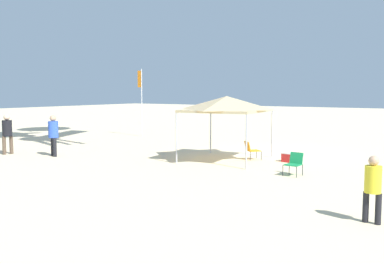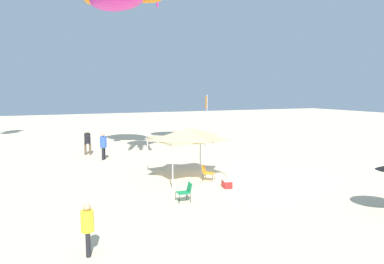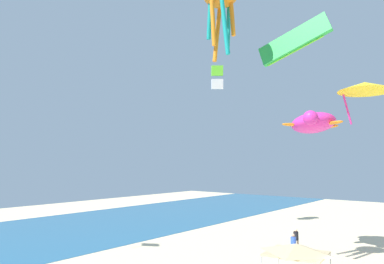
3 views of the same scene
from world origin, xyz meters
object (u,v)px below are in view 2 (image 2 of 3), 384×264
at_px(folding_chair_left_of_tent, 207,172).
at_px(cooler_box, 227,184).
at_px(banner_flag, 207,116).
at_px(person_watching_sky, 103,144).
at_px(canopy_tent, 188,134).
at_px(person_by_tent, 87,225).
at_px(folding_chair_near_cooler, 186,191).
at_px(person_kite_handler, 87,140).

relative_size(folding_chair_left_of_tent, cooler_box, 1.19).
xyz_separation_m(banner_flag, person_watching_sky, (-2.32, 9.21, -1.54)).
xyz_separation_m(canopy_tent, cooler_box, (-2.52, -1.03, -2.26)).
distance_m(person_watching_sky, person_by_tent, 14.85).
bearing_deg(cooler_box, person_watching_sky, 23.82).
height_order(folding_chair_left_of_tent, banner_flag, banner_flag).
bearing_deg(person_by_tent, folding_chair_near_cooler, 133.96).
relative_size(folding_chair_left_of_tent, banner_flag, 0.18).
height_order(canopy_tent, person_watching_sky, canopy_tent).
relative_size(banner_flag, person_by_tent, 2.83).
bearing_deg(person_kite_handler, person_by_tent, 94.92).
height_order(canopy_tent, person_by_tent, canopy_tent).
height_order(canopy_tent, person_kite_handler, canopy_tent).
bearing_deg(person_kite_handler, folding_chair_left_of_tent, 126.97).
height_order(folding_chair_left_of_tent, person_watching_sky, person_watching_sky).
height_order(canopy_tent, folding_chair_near_cooler, canopy_tent).
height_order(person_watching_sky, person_by_tent, person_watching_sky).
bearing_deg(folding_chair_left_of_tent, canopy_tent, 83.30).
bearing_deg(canopy_tent, person_watching_sky, 24.36).
relative_size(canopy_tent, person_kite_handler, 2.02).
relative_size(folding_chair_near_cooler, cooler_box, 1.19).
height_order(banner_flag, person_by_tent, banner_flag).
bearing_deg(person_watching_sky, person_by_tent, -167.64).
relative_size(canopy_tent, folding_chair_left_of_tent, 4.73).
bearing_deg(banner_flag, cooler_box, 158.17).
height_order(folding_chair_near_cooler, person_watching_sky, person_watching_sky).
distance_m(folding_chair_left_of_tent, cooler_box, 1.72).
height_order(canopy_tent, folding_chair_left_of_tent, canopy_tent).
distance_m(folding_chair_left_of_tent, person_kite_handler, 11.61).
distance_m(canopy_tent, folding_chair_left_of_tent, 2.28).
xyz_separation_m(folding_chair_near_cooler, cooler_box, (1.19, -2.73, -0.27)).
bearing_deg(folding_chair_near_cooler, banner_flag, 154.96).
relative_size(folding_chair_near_cooler, banner_flag, 0.18).
height_order(folding_chair_left_of_tent, person_kite_handler, person_kite_handler).
bearing_deg(folding_chair_left_of_tent, banner_flag, 15.42).
bearing_deg(folding_chair_left_of_tent, folding_chair_near_cooler, -178.88).
relative_size(folding_chair_near_cooler, person_watching_sky, 0.43).
bearing_deg(cooler_box, folding_chair_left_of_tent, 9.55).
distance_m(person_kite_handler, person_by_tent, 17.08).
height_order(canopy_tent, cooler_box, canopy_tent).
xyz_separation_m(banner_flag, person_kite_handler, (0.07, 9.97, -1.54)).
relative_size(person_kite_handler, person_watching_sky, 1.00).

